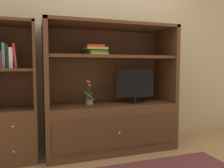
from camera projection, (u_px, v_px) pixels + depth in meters
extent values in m
plane|color=tan|center=(122.00, 161.00, 2.57)|extent=(8.00, 8.00, 0.00)
cube|color=tan|center=(103.00, 44.00, 3.17)|extent=(6.00, 0.10, 2.80)
cube|color=#4C2D1C|center=(111.00, 126.00, 2.92)|extent=(1.66, 0.59, 0.61)
cube|color=#462A19|center=(119.00, 133.00, 2.63)|extent=(1.53, 0.02, 0.36)
sphere|color=silver|center=(119.00, 133.00, 2.62)|extent=(0.02, 0.02, 0.02)
cube|color=#4C2D1C|center=(45.00, 64.00, 2.60)|extent=(0.05, 0.59, 1.00)
cube|color=#4C2D1C|center=(166.00, 64.00, 3.11)|extent=(0.05, 0.59, 1.00)
cube|color=#4C2D1C|center=(104.00, 64.00, 3.13)|extent=(1.66, 0.02, 1.00)
cube|color=#4C2D1C|center=(111.00, 26.00, 2.82)|extent=(1.66, 0.59, 0.04)
cube|color=#4C2D1C|center=(111.00, 57.00, 2.85)|extent=(1.56, 0.53, 0.04)
cylinder|color=black|center=(135.00, 102.00, 2.93)|extent=(0.23, 0.23, 0.01)
cylinder|color=black|center=(135.00, 99.00, 2.93)|extent=(0.03, 0.03, 0.07)
cube|color=black|center=(135.00, 83.00, 2.91)|extent=(0.50, 0.02, 0.34)
cube|color=black|center=(136.00, 83.00, 2.90)|extent=(0.47, 0.00, 0.31)
cylinder|color=#8C7251|center=(89.00, 102.00, 2.78)|extent=(0.10, 0.10, 0.06)
cylinder|color=#3D6B33|center=(89.00, 90.00, 2.77)|extent=(0.01, 0.01, 0.23)
cube|color=#2D7A38|center=(91.00, 96.00, 2.78)|extent=(0.03, 0.08, 0.10)
cube|color=#2D7A38|center=(89.00, 95.00, 2.80)|extent=(0.08, 0.03, 0.09)
cube|color=#2D7A38|center=(87.00, 96.00, 2.77)|extent=(0.02, 0.13, 0.09)
cube|color=#2D7A38|center=(90.00, 96.00, 2.75)|extent=(0.13, 0.01, 0.12)
sphere|color=#C6729E|center=(88.00, 81.00, 2.76)|extent=(0.03, 0.03, 0.03)
sphere|color=#C6729E|center=(90.00, 82.00, 2.78)|extent=(0.02, 0.02, 0.02)
sphere|color=#C6729E|center=(89.00, 85.00, 2.77)|extent=(0.03, 0.03, 0.03)
cube|color=gold|center=(96.00, 54.00, 2.78)|extent=(0.25, 0.32, 0.03)
cube|color=#338C4C|center=(96.00, 52.00, 2.78)|extent=(0.25, 0.28, 0.03)
cube|color=black|center=(96.00, 50.00, 2.78)|extent=(0.26, 0.30, 0.01)
cube|color=gold|center=(95.00, 49.00, 2.78)|extent=(0.26, 0.28, 0.03)
cube|color=red|center=(94.00, 46.00, 2.78)|extent=(0.22, 0.27, 0.03)
cube|color=#4C2D1C|center=(15.00, 135.00, 2.56)|extent=(0.49, 0.43, 0.61)
sphere|color=silver|center=(13.00, 126.00, 2.34)|extent=(0.02, 0.02, 0.02)
sphere|color=silver|center=(14.00, 152.00, 2.36)|extent=(0.02, 0.02, 0.02)
cube|color=#4C2D1C|center=(34.00, 65.00, 2.57)|extent=(0.03, 0.43, 0.97)
cube|color=#4C2D1C|center=(14.00, 65.00, 2.69)|extent=(0.49, 0.02, 0.97)
cube|color=#4C2D1C|center=(13.00, 70.00, 2.50)|extent=(0.43, 0.39, 0.03)
cube|color=#4C2D1C|center=(11.00, 22.00, 2.46)|extent=(0.49, 0.43, 0.03)
cube|color=red|center=(0.00, 60.00, 2.45)|extent=(0.03, 0.13, 0.19)
cube|color=teal|center=(4.00, 56.00, 2.46)|extent=(0.03, 0.15, 0.27)
cube|color=black|center=(8.00, 57.00, 2.47)|extent=(0.03, 0.16, 0.26)
cube|color=silver|center=(12.00, 58.00, 2.48)|extent=(0.04, 0.17, 0.23)
cube|color=red|center=(15.00, 56.00, 2.49)|extent=(0.04, 0.13, 0.27)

